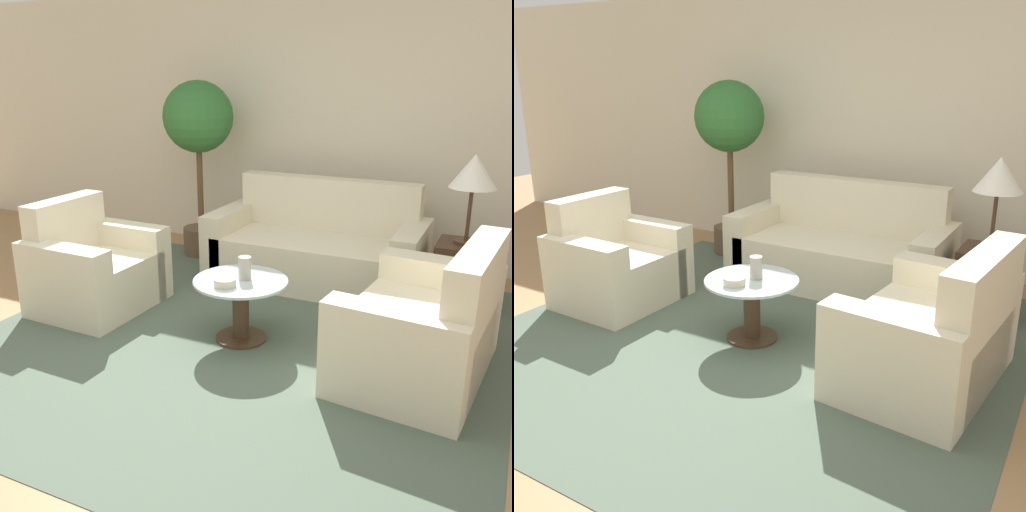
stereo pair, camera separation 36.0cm
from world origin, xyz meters
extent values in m
plane|color=#9E754C|center=(0.00, 0.00, 0.00)|extent=(14.00, 14.00, 0.00)
cube|color=beige|center=(0.00, 2.96, 1.30)|extent=(10.00, 0.06, 2.60)
cube|color=#4C5B4C|center=(0.14, 0.77, 0.00)|extent=(3.59, 3.56, 0.01)
cube|color=beige|center=(0.23, 2.05, 0.21)|extent=(1.67, 0.85, 0.43)
cube|color=beige|center=(0.23, 2.38, 0.45)|extent=(1.67, 0.18, 0.90)
cube|color=beige|center=(-0.61, 2.05, 0.31)|extent=(0.20, 0.85, 0.61)
cube|color=beige|center=(1.06, 2.05, 0.31)|extent=(0.20, 0.85, 0.61)
cube|color=beige|center=(-1.16, 0.81, 0.21)|extent=(0.80, 0.74, 0.43)
cube|color=beige|center=(-1.46, 0.82, 0.43)|extent=(0.20, 0.73, 0.86)
cube|color=beige|center=(-1.17, 0.45, 0.31)|extent=(0.79, 0.22, 0.61)
cube|color=beige|center=(-1.15, 1.17, 0.31)|extent=(0.79, 0.22, 0.61)
cube|color=beige|center=(1.34, 0.83, 0.21)|extent=(0.90, 1.08, 0.43)
cube|color=beige|center=(1.65, 0.80, 0.44)|extent=(0.27, 1.02, 0.88)
cube|color=beige|center=(1.39, 1.33, 0.31)|extent=(0.82, 0.28, 0.61)
cube|color=beige|center=(1.29, 0.33, 0.31)|extent=(0.82, 0.28, 0.61)
cylinder|color=#422D1E|center=(0.14, 0.77, 0.01)|extent=(0.36, 0.36, 0.02)
cylinder|color=#422D1E|center=(0.14, 0.77, 0.22)|extent=(0.12, 0.12, 0.43)
cylinder|color=#B2C6C6|center=(0.14, 0.77, 0.44)|extent=(0.66, 0.66, 0.02)
cube|color=#422D1E|center=(1.47, 2.04, 0.27)|extent=(0.42, 0.42, 0.54)
cylinder|color=#422D1E|center=(1.47, 2.04, 0.55)|extent=(0.18, 0.18, 0.02)
cylinder|color=#422D1E|center=(1.47, 2.04, 0.77)|extent=(0.03, 0.03, 0.42)
cone|color=white|center=(1.47, 2.04, 1.11)|extent=(0.35, 0.35, 0.26)
cylinder|color=brown|center=(-1.13, 2.38, 0.14)|extent=(0.37, 0.37, 0.28)
cylinder|color=brown|center=(-1.13, 2.38, 0.74)|extent=(0.06, 0.06, 0.92)
sphere|color=#2D662D|center=(-1.13, 2.38, 1.40)|extent=(0.69, 0.69, 0.69)
cylinder|color=#9E998E|center=(0.16, 0.79, 0.53)|extent=(0.09, 0.09, 0.16)
cylinder|color=beige|center=(0.10, 0.62, 0.48)|extent=(0.15, 0.15, 0.06)
camera|label=1|loc=(1.82, -2.52, 1.83)|focal=40.00mm
camera|label=2|loc=(2.13, -2.35, 1.83)|focal=40.00mm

